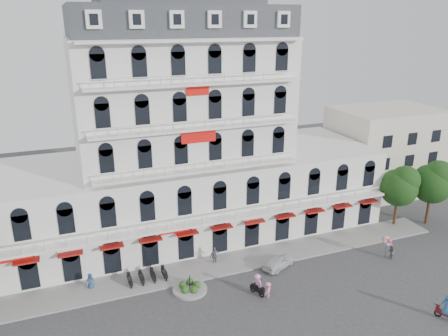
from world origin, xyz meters
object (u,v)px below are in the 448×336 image
(rider_center, at_px, (257,284))
(rider_east, at_px, (447,307))
(parked_car, at_px, (279,262))
(balloon_vendor, at_px, (389,248))

(rider_center, bearing_deg, rider_east, 34.91)
(parked_car, relative_size, rider_center, 1.81)
(parked_car, distance_m, rider_center, 5.20)
(parked_car, relative_size, balloon_vendor, 1.55)
(rider_east, height_order, balloon_vendor, balloon_vendor)
(balloon_vendor, bearing_deg, rider_east, -103.44)
(balloon_vendor, bearing_deg, parked_car, 167.18)
(rider_east, relative_size, rider_center, 1.11)
(rider_east, bearing_deg, parked_car, 7.81)
(rider_east, xyz_separation_m, rider_center, (-13.14, 8.72, -0.08))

